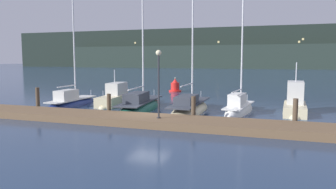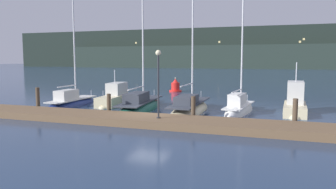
{
  "view_description": "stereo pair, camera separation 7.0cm",
  "coord_description": "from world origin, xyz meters",
  "px_view_note": "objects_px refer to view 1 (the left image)",
  "views": [
    {
      "loc": [
        7.88,
        -19.33,
        3.85
      ],
      "look_at": [
        0.0,
        3.85,
        1.2
      ],
      "focal_mm": 35.0,
      "sensor_mm": 36.0,
      "label": 1
    },
    {
      "loc": [
        7.94,
        -19.31,
        3.85
      ],
      "look_at": [
        0.0,
        3.85,
        1.2
      ],
      "focal_mm": 35.0,
      "sensor_mm": 36.0,
      "label": 2
    }
  ],
  "objects_px": {
    "motorboat_berth_6": "(295,108)",
    "dock_lamppost": "(159,73)",
    "sailboat_berth_4": "(190,110)",
    "sailboat_berth_5": "(239,111)",
    "channel_buoy": "(175,87)",
    "sailboat_berth_3": "(141,108)",
    "sailboat_berth_1": "(72,103)",
    "motorboat_berth_2": "(115,101)"
  },
  "relations": [
    {
      "from": "motorboat_berth_6",
      "to": "dock_lamppost",
      "type": "relative_size",
      "value": 1.29
    },
    {
      "from": "sailboat_berth_4",
      "to": "sailboat_berth_5",
      "type": "distance_m",
      "value": 3.56
    },
    {
      "from": "channel_buoy",
      "to": "dock_lamppost",
      "type": "relative_size",
      "value": 0.43
    },
    {
      "from": "dock_lamppost",
      "to": "channel_buoy",
      "type": "bearing_deg",
      "value": 104.86
    },
    {
      "from": "sailboat_berth_3",
      "to": "channel_buoy",
      "type": "distance_m",
      "value": 14.45
    },
    {
      "from": "channel_buoy",
      "to": "dock_lamppost",
      "type": "xyz_separation_m",
      "value": [
        5.17,
        -19.47,
        2.48
      ]
    },
    {
      "from": "sailboat_berth_4",
      "to": "dock_lamppost",
      "type": "height_order",
      "value": "sailboat_berth_4"
    },
    {
      "from": "sailboat_berth_1",
      "to": "motorboat_berth_6",
      "type": "relative_size",
      "value": 2.08
    },
    {
      "from": "channel_buoy",
      "to": "dock_lamppost",
      "type": "height_order",
      "value": "dock_lamppost"
    },
    {
      "from": "sailboat_berth_3",
      "to": "sailboat_berth_5",
      "type": "height_order",
      "value": "sailboat_berth_3"
    },
    {
      "from": "sailboat_berth_4",
      "to": "motorboat_berth_6",
      "type": "bearing_deg",
      "value": 12.92
    },
    {
      "from": "sailboat_berth_4",
      "to": "dock_lamppost",
      "type": "relative_size",
      "value": 2.64
    },
    {
      "from": "sailboat_berth_5",
      "to": "channel_buoy",
      "type": "xyz_separation_m",
      "value": [
        -9.02,
        13.18,
        0.46
      ]
    },
    {
      "from": "sailboat_berth_1",
      "to": "channel_buoy",
      "type": "height_order",
      "value": "sailboat_berth_1"
    },
    {
      "from": "sailboat_berth_3",
      "to": "sailboat_berth_1",
      "type": "bearing_deg",
      "value": 176.07
    },
    {
      "from": "sailboat_berth_1",
      "to": "sailboat_berth_3",
      "type": "bearing_deg",
      "value": -3.93
    },
    {
      "from": "channel_buoy",
      "to": "motorboat_berth_2",
      "type": "bearing_deg",
      "value": -96.24
    },
    {
      "from": "sailboat_berth_4",
      "to": "sailboat_berth_5",
      "type": "relative_size",
      "value": 1.1
    },
    {
      "from": "motorboat_berth_2",
      "to": "sailboat_berth_3",
      "type": "bearing_deg",
      "value": -29.99
    },
    {
      "from": "motorboat_berth_2",
      "to": "sailboat_berth_3",
      "type": "distance_m",
      "value": 3.63
    },
    {
      "from": "sailboat_berth_1",
      "to": "channel_buoy",
      "type": "distance_m",
      "value": 14.66
    },
    {
      "from": "motorboat_berth_2",
      "to": "sailboat_berth_1",
      "type": "bearing_deg",
      "value": -157.72
    },
    {
      "from": "sailboat_berth_3",
      "to": "sailboat_berth_5",
      "type": "bearing_deg",
      "value": 9.02
    },
    {
      "from": "channel_buoy",
      "to": "dock_lamppost",
      "type": "bearing_deg",
      "value": -75.14
    },
    {
      "from": "motorboat_berth_2",
      "to": "channel_buoy",
      "type": "distance_m",
      "value": 12.59
    },
    {
      "from": "sailboat_berth_3",
      "to": "channel_buoy",
      "type": "bearing_deg",
      "value": 97.05
    },
    {
      "from": "sailboat_berth_1",
      "to": "motorboat_berth_6",
      "type": "bearing_deg",
      "value": 4.86
    },
    {
      "from": "sailboat_berth_4",
      "to": "sailboat_berth_5",
      "type": "xyz_separation_m",
      "value": [
        3.45,
        0.88,
        0.0
      ]
    },
    {
      "from": "sailboat_berth_4",
      "to": "motorboat_berth_6",
      "type": "distance_m",
      "value": 7.44
    },
    {
      "from": "motorboat_berth_2",
      "to": "channel_buoy",
      "type": "height_order",
      "value": "motorboat_berth_2"
    },
    {
      "from": "sailboat_berth_3",
      "to": "channel_buoy",
      "type": "height_order",
      "value": "sailboat_berth_3"
    },
    {
      "from": "sailboat_berth_3",
      "to": "motorboat_berth_6",
      "type": "xyz_separation_m",
      "value": [
        11.05,
        1.93,
        0.25
      ]
    },
    {
      "from": "motorboat_berth_2",
      "to": "motorboat_berth_6",
      "type": "xyz_separation_m",
      "value": [
        14.19,
        0.12,
        0.04
      ]
    },
    {
      "from": "sailboat_berth_1",
      "to": "motorboat_berth_6",
      "type": "height_order",
      "value": "sailboat_berth_1"
    },
    {
      "from": "motorboat_berth_2",
      "to": "motorboat_berth_6",
      "type": "relative_size",
      "value": 1.02
    },
    {
      "from": "sailboat_berth_3",
      "to": "sailboat_berth_4",
      "type": "distance_m",
      "value": 3.81
    },
    {
      "from": "sailboat_berth_5",
      "to": "sailboat_berth_1",
      "type": "bearing_deg",
      "value": -177.06
    },
    {
      "from": "sailboat_berth_1",
      "to": "sailboat_berth_4",
      "type": "relative_size",
      "value": 1.02
    },
    {
      "from": "sailboat_berth_1",
      "to": "sailboat_berth_5",
      "type": "bearing_deg",
      "value": 2.94
    },
    {
      "from": "channel_buoy",
      "to": "motorboat_berth_6",
      "type": "bearing_deg",
      "value": -44.04
    },
    {
      "from": "motorboat_berth_2",
      "to": "sailboat_berth_5",
      "type": "xyz_separation_m",
      "value": [
        10.39,
        -0.66,
        -0.2
      ]
    },
    {
      "from": "sailboat_berth_3",
      "to": "dock_lamppost",
      "type": "height_order",
      "value": "sailboat_berth_3"
    }
  ]
}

